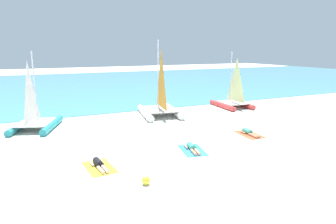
{
  "coord_description": "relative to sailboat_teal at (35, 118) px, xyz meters",
  "views": [
    {
      "loc": [
        -7.34,
        -10.79,
        5.03
      ],
      "look_at": [
        0.0,
        5.17,
        1.2
      ],
      "focal_mm": 31.45,
      "sensor_mm": 36.0,
      "label": 1
    }
  ],
  "objects": [
    {
      "name": "ground_plane",
      "position": [
        7.44,
        0.97,
        -0.72
      ],
      "size": [
        120.0,
        120.0,
        0.0
      ],
      "primitive_type": "plane",
      "color": "white"
    },
    {
      "name": "ocean_water",
      "position": [
        7.44,
        22.46,
        -0.7
      ],
      "size": [
        120.0,
        40.0,
        0.05
      ],
      "primitive_type": "cube",
      "color": "#4C9EB7",
      "rests_on": "ground"
    },
    {
      "name": "sailboat_teal",
      "position": [
        0.0,
        0.0,
        0.0
      ],
      "size": [
        3.5,
        4.31,
        4.86
      ],
      "rotation": [
        0.0,
        0.0,
        -0.35
      ],
      "color": "teal",
      "rests_on": "ground"
    },
    {
      "name": "sailboat_white",
      "position": [
        8.67,
        0.25,
        0.12
      ],
      "size": [
        3.43,
        4.72,
        5.64
      ],
      "rotation": [
        0.0,
        0.0,
        -0.17
      ],
      "color": "white",
      "rests_on": "ground"
    },
    {
      "name": "sailboat_red",
      "position": [
        15.62,
        0.55,
        -0.02
      ],
      "size": [
        2.54,
        3.77,
        4.74
      ],
      "rotation": [
        0.0,
        0.0,
        -0.06
      ],
      "color": "#CC3838",
      "rests_on": "ground"
    },
    {
      "name": "towel_left",
      "position": [
        2.37,
        -7.82,
        -0.72
      ],
      "size": [
        1.27,
        1.99,
        0.01
      ],
      "primitive_type": "cube",
      "rotation": [
        0.0,
        0.0,
        0.09
      ],
      "color": "yellow",
      "rests_on": "ground"
    },
    {
      "name": "sunbather_left",
      "position": [
        2.37,
        -7.75,
        -0.59
      ],
      "size": [
        0.58,
        1.57,
        0.3
      ],
      "rotation": [
        0.0,
        0.0,
        0.09
      ],
      "color": "black",
      "rests_on": "towel_left"
    },
    {
      "name": "towel_middle",
      "position": [
        7.07,
        -7.6,
        -0.72
      ],
      "size": [
        1.46,
        2.08,
        0.01
      ],
      "primitive_type": "cube",
      "rotation": [
        0.0,
        0.0,
        -0.2
      ],
      "color": "#338CD8",
      "rests_on": "ground"
    },
    {
      "name": "sunbather_middle",
      "position": [
        7.09,
        -7.54,
        -0.59
      ],
      "size": [
        0.7,
        1.56,
        0.3
      ],
      "rotation": [
        0.0,
        0.0,
        -0.2
      ],
      "color": "#3FB28C",
      "rests_on": "towel_middle"
    },
    {
      "name": "towel_right",
      "position": [
        11.5,
        -6.61,
        -0.72
      ],
      "size": [
        1.24,
        1.98,
        0.01
      ],
      "primitive_type": "cube",
      "rotation": [
        0.0,
        0.0,
        -0.08
      ],
      "color": "#EA5933",
      "rests_on": "ground"
    },
    {
      "name": "sunbather_right",
      "position": [
        11.51,
        -6.54,
        -0.59
      ],
      "size": [
        0.57,
        1.57,
        0.3
      ],
      "rotation": [
        0.0,
        0.0,
        -0.08
      ],
      "color": "#3FB28C",
      "rests_on": "towel_right"
    },
    {
      "name": "beach_ball",
      "position": [
        3.63,
        -10.18,
        -0.56
      ],
      "size": [
        0.33,
        0.33,
        0.33
      ],
      "primitive_type": "sphere",
      "color": "yellow",
      "rests_on": "ground"
    }
  ]
}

